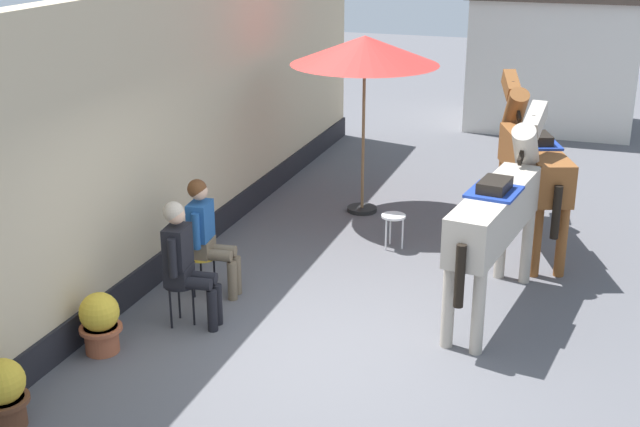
{
  "coord_description": "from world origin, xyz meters",
  "views": [
    {
      "loc": [
        2.42,
        -7.08,
        4.2
      ],
      "look_at": [
        -0.4,
        1.2,
        1.05
      ],
      "focal_mm": 47.28,
      "sensor_mm": 36.0,
      "label": 1
    }
  ],
  "objects_px": {
    "saddled_horse_far": "(531,160)",
    "cafe_parasol": "(365,51)",
    "spare_stool_white": "(393,219)",
    "flower_planter_near": "(3,393)",
    "saddled_horse_near": "(498,210)",
    "flower_planter_far": "(100,322)",
    "seated_visitor_far": "(206,232)",
    "seated_visitor_near": "(184,258)"
  },
  "relations": [
    {
      "from": "saddled_horse_far",
      "to": "cafe_parasol",
      "type": "distance_m",
      "value": 2.75
    },
    {
      "from": "spare_stool_white",
      "to": "flower_planter_near",
      "type": "bearing_deg",
      "value": -112.9
    },
    {
      "from": "cafe_parasol",
      "to": "saddled_horse_near",
      "type": "bearing_deg",
      "value": -49.12
    },
    {
      "from": "flower_planter_far",
      "to": "spare_stool_white",
      "type": "distance_m",
      "value": 4.22
    },
    {
      "from": "seated_visitor_far",
      "to": "saddled_horse_near",
      "type": "distance_m",
      "value": 3.26
    },
    {
      "from": "flower_planter_near",
      "to": "flower_planter_far",
      "type": "xyz_separation_m",
      "value": [
        0.05,
        1.41,
        0.0
      ]
    },
    {
      "from": "seated_visitor_near",
      "to": "seated_visitor_far",
      "type": "xyz_separation_m",
      "value": [
        -0.12,
        0.77,
        0.0
      ]
    },
    {
      "from": "seated_visitor_far",
      "to": "flower_planter_near",
      "type": "xyz_separation_m",
      "value": [
        -0.47,
        -2.99,
        -0.44
      ]
    },
    {
      "from": "flower_planter_far",
      "to": "cafe_parasol",
      "type": "distance_m",
      "value": 5.48
    },
    {
      "from": "seated_visitor_near",
      "to": "cafe_parasol",
      "type": "bearing_deg",
      "value": 79.42
    },
    {
      "from": "seated_visitor_far",
      "to": "flower_planter_near",
      "type": "height_order",
      "value": "seated_visitor_far"
    },
    {
      "from": "saddled_horse_near",
      "to": "flower_planter_near",
      "type": "xyz_separation_m",
      "value": [
        -3.63,
        -3.7,
        -0.82
      ]
    },
    {
      "from": "saddled_horse_far",
      "to": "seated_visitor_near",
      "type": "bearing_deg",
      "value": -131.48
    },
    {
      "from": "flower_planter_far",
      "to": "saddled_horse_near",
      "type": "bearing_deg",
      "value": 32.65
    },
    {
      "from": "flower_planter_near",
      "to": "cafe_parasol",
      "type": "xyz_separation_m",
      "value": [
        1.36,
        6.33,
        2.03
      ]
    },
    {
      "from": "saddled_horse_near",
      "to": "spare_stool_white",
      "type": "xyz_separation_m",
      "value": [
        -1.49,
        1.37,
        -0.76
      ]
    },
    {
      "from": "saddled_horse_far",
      "to": "saddled_horse_near",
      "type": "bearing_deg",
      "value": -93.85
    },
    {
      "from": "saddled_horse_near",
      "to": "spare_stool_white",
      "type": "relative_size",
      "value": 6.49
    },
    {
      "from": "saddled_horse_far",
      "to": "cafe_parasol",
      "type": "xyz_separation_m",
      "value": [
        -2.42,
        0.51,
        1.2
      ]
    },
    {
      "from": "saddled_horse_near",
      "to": "saddled_horse_far",
      "type": "distance_m",
      "value": 2.13
    },
    {
      "from": "flower_planter_far",
      "to": "cafe_parasol",
      "type": "bearing_deg",
      "value": 75.14
    },
    {
      "from": "seated_visitor_far",
      "to": "cafe_parasol",
      "type": "height_order",
      "value": "cafe_parasol"
    },
    {
      "from": "saddled_horse_far",
      "to": "flower_planter_far",
      "type": "height_order",
      "value": "saddled_horse_far"
    },
    {
      "from": "saddled_horse_far",
      "to": "flower_planter_near",
      "type": "distance_m",
      "value": 6.99
    },
    {
      "from": "seated_visitor_far",
      "to": "saddled_horse_far",
      "type": "xyz_separation_m",
      "value": [
        3.3,
        2.83,
        0.38
      ]
    },
    {
      "from": "flower_planter_far",
      "to": "flower_planter_near",
      "type": "bearing_deg",
      "value": -92.11
    },
    {
      "from": "seated_visitor_far",
      "to": "spare_stool_white",
      "type": "xyz_separation_m",
      "value": [
        1.67,
        2.08,
        -0.38
      ]
    },
    {
      "from": "spare_stool_white",
      "to": "saddled_horse_near",
      "type": "bearing_deg",
      "value": -42.57
    },
    {
      "from": "cafe_parasol",
      "to": "spare_stool_white",
      "type": "bearing_deg",
      "value": -58.07
    },
    {
      "from": "seated_visitor_near",
      "to": "spare_stool_white",
      "type": "bearing_deg",
      "value": 61.42
    },
    {
      "from": "seated_visitor_far",
      "to": "spare_stool_white",
      "type": "height_order",
      "value": "seated_visitor_far"
    },
    {
      "from": "seated_visitor_near",
      "to": "spare_stool_white",
      "type": "distance_m",
      "value": 3.27
    },
    {
      "from": "saddled_horse_near",
      "to": "seated_visitor_far",
      "type": "bearing_deg",
      "value": -167.34
    },
    {
      "from": "saddled_horse_near",
      "to": "flower_planter_near",
      "type": "height_order",
      "value": "saddled_horse_near"
    },
    {
      "from": "seated_visitor_far",
      "to": "spare_stool_white",
      "type": "bearing_deg",
      "value": 51.2
    },
    {
      "from": "seated_visitor_near",
      "to": "flower_planter_far",
      "type": "distance_m",
      "value": 1.07
    },
    {
      "from": "seated_visitor_near",
      "to": "saddled_horse_near",
      "type": "xyz_separation_m",
      "value": [
        3.04,
        1.48,
        0.38
      ]
    },
    {
      "from": "seated_visitor_far",
      "to": "cafe_parasol",
      "type": "distance_m",
      "value": 3.8
    },
    {
      "from": "seated_visitor_far",
      "to": "saddled_horse_near",
      "type": "bearing_deg",
      "value": 12.66
    },
    {
      "from": "seated_visitor_far",
      "to": "flower_planter_far",
      "type": "height_order",
      "value": "seated_visitor_far"
    },
    {
      "from": "cafe_parasol",
      "to": "spare_stool_white",
      "type": "xyz_separation_m",
      "value": [
        0.78,
        -1.26,
        -1.96
      ]
    },
    {
      "from": "flower_planter_far",
      "to": "spare_stool_white",
      "type": "bearing_deg",
      "value": 60.28
    }
  ]
}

